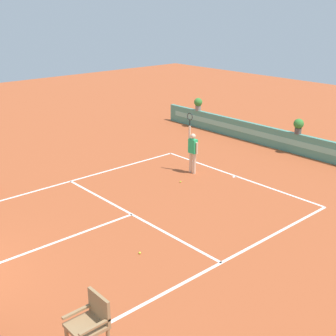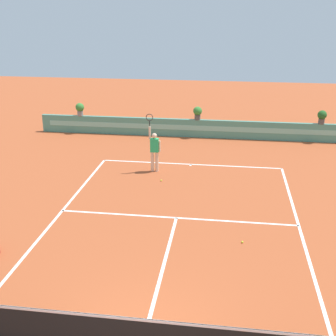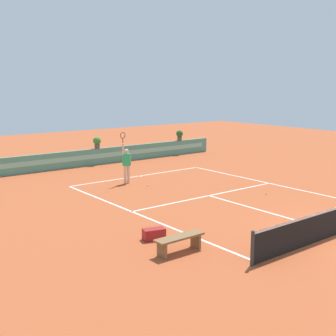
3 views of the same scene
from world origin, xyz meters
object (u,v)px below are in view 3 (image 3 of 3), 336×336
(bench_courtside, at_px, (179,240))
(gear_bag, at_px, (154,234))
(tennis_ball_near_baseline, at_px, (148,185))
(tennis_ball_mid_court, at_px, (266,194))
(tennis_player, at_px, (126,163))
(potted_plant_far_right, at_px, (180,135))
(potted_plant_centre, at_px, (97,142))

(bench_courtside, relative_size, gear_bag, 2.29)
(gear_bag, relative_size, tennis_ball_near_baseline, 10.29)
(gear_bag, xyz_separation_m, tennis_ball_mid_court, (7.50, 1.66, -0.15))
(bench_courtside, relative_size, tennis_ball_near_baseline, 23.53)
(tennis_ball_near_baseline, relative_size, tennis_ball_mid_court, 1.00)
(tennis_player, distance_m, potted_plant_far_right, 9.78)
(gear_bag, distance_m, tennis_ball_mid_court, 7.69)
(potted_plant_centre, xyz_separation_m, potted_plant_far_right, (6.57, 0.00, 0.00))
(bench_courtside, relative_size, potted_plant_centre, 2.21)
(tennis_ball_mid_court, xyz_separation_m, potted_plant_far_right, (4.28, 11.40, 1.38))
(bench_courtside, xyz_separation_m, potted_plant_far_right, (11.86, 14.43, 1.04))
(potted_plant_centre, distance_m, potted_plant_far_right, 6.57)
(tennis_player, relative_size, tennis_ball_mid_court, 38.01)
(gear_bag, height_order, potted_plant_far_right, potted_plant_far_right)
(bench_courtside, relative_size, tennis_player, 0.62)
(gear_bag, bearing_deg, bench_courtside, -93.28)
(tennis_ball_near_baseline, height_order, potted_plant_centre, potted_plant_centre)
(tennis_player, bearing_deg, bench_courtside, -113.52)
(bench_courtside, xyz_separation_m, tennis_ball_mid_court, (7.58, 3.03, -0.34))
(tennis_ball_near_baseline, xyz_separation_m, potted_plant_centre, (0.97, 6.73, 1.38))
(gear_bag, xyz_separation_m, tennis_player, (3.77, 7.47, 0.87))
(potted_plant_far_right, bearing_deg, bench_courtside, -129.43)
(gear_bag, height_order, tennis_player, tennis_player)
(bench_courtside, bearing_deg, tennis_ball_mid_court, 21.81)
(bench_courtside, xyz_separation_m, tennis_player, (3.85, 8.84, 0.67))
(tennis_player, distance_m, potted_plant_centre, 5.79)
(tennis_ball_mid_court, relative_size, potted_plant_far_right, 0.09)
(tennis_player, relative_size, potted_plant_far_right, 3.57)
(tennis_ball_near_baseline, bearing_deg, bench_courtside, -119.30)
(potted_plant_centre, bearing_deg, tennis_ball_near_baseline, -98.24)
(tennis_player, bearing_deg, potted_plant_centre, 75.46)
(potted_plant_far_right, bearing_deg, tennis_ball_near_baseline, -138.26)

